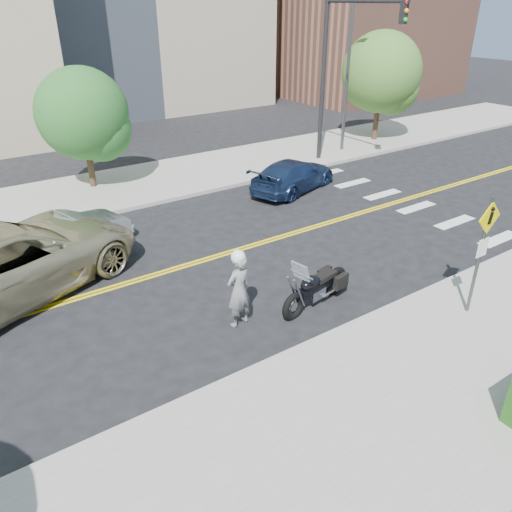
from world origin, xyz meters
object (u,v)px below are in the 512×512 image
object	(u,v)px
motorcycle	(317,279)
pedestrian_sign	(482,245)
parked_car_blue	(293,175)
parked_car_silver	(69,233)
motorcyclist	(239,289)
suv	(11,260)

from	to	relation	value
motorcycle	pedestrian_sign	bearing A→B (deg)	-53.82
parked_car_blue	parked_car_silver	bearing A→B (deg)	76.03
motorcyclist	motorcycle	distance (m)	2.15
motorcycle	parked_car_blue	world-z (taller)	motorcycle
pedestrian_sign	motorcycle	xyz separation A→B (m)	(-2.74, 2.55, -1.23)
suv	parked_car_silver	size ratio (longest dim) A/B	1.81
pedestrian_sign	parked_car_blue	size ratio (longest dim) A/B	0.69
pedestrian_sign	motorcyclist	bearing A→B (deg)	148.96
pedestrian_sign	parked_car_blue	world-z (taller)	pedestrian_sign
suv	parked_car_silver	world-z (taller)	suv
parked_car_silver	parked_car_blue	distance (m)	9.22
parked_car_silver	parked_car_blue	world-z (taller)	parked_car_silver
motorcyclist	suv	size ratio (longest dim) A/B	0.29
parked_car_silver	parked_car_blue	bearing A→B (deg)	-101.88
motorcycle	suv	bearing A→B (deg)	130.32
pedestrian_sign	suv	world-z (taller)	pedestrian_sign
suv	parked_car_silver	distance (m)	2.53
motorcyclist	suv	distance (m)	6.16
motorcyclist	motorcycle	size ratio (longest dim) A/B	0.83
motorcyclist	suv	xyz separation A→B (m)	(-4.10, 4.60, -0.03)
parked_car_silver	parked_car_blue	size ratio (longest dim) A/B	0.89
pedestrian_sign	motorcyclist	xyz separation A→B (m)	(-4.84, 2.92, -0.96)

